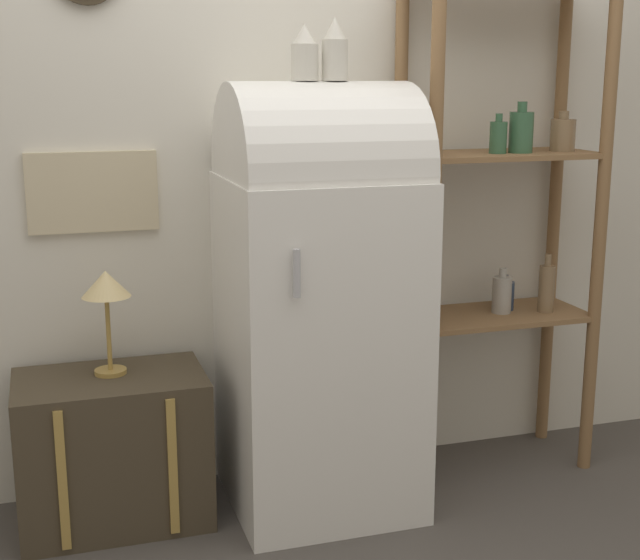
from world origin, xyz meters
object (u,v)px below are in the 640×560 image
at_px(refrigerator, 319,291).
at_px(vase_center, 335,51).
at_px(suitcase_trunk, 113,449).
at_px(vase_left, 305,55).
at_px(desk_lamp, 106,291).

xyz_separation_m(refrigerator, vase_center, (0.05, -0.01, 0.82)).
distance_m(refrigerator, suitcase_trunk, 0.91).
xyz_separation_m(suitcase_trunk, vase_left, (0.69, -0.06, 1.34)).
bearing_deg(suitcase_trunk, desk_lamp, 76.08).
relative_size(refrigerator, suitcase_trunk, 2.36).
bearing_deg(vase_center, vase_left, 174.29).
distance_m(suitcase_trunk, vase_center, 1.57).
height_order(vase_center, desk_lamp, vase_center).
distance_m(refrigerator, vase_left, 0.81).
bearing_deg(vase_left, suitcase_trunk, 174.60).
bearing_deg(desk_lamp, vase_left, -8.25).
height_order(refrigerator, suitcase_trunk, refrigerator).
distance_m(refrigerator, vase_center, 0.82).
height_order(vase_left, desk_lamp, vase_left).
height_order(suitcase_trunk, vase_center, vase_center).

